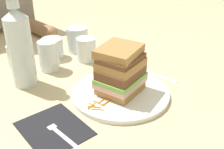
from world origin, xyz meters
TOP-DOWN VIEW (x-y plane):
  - ground_plane at (0.00, 0.00)m, footprint 3.00×3.00m
  - main_plate at (-0.01, 0.00)m, footprint 0.27×0.27m
  - sandwich at (-0.01, 0.00)m, footprint 0.14×0.13m
  - carrot_shred_0 at (-0.12, -0.00)m, footprint 0.02×0.00m
  - carrot_shred_1 at (-0.12, 0.01)m, footprint 0.00×0.02m
  - carrot_shred_2 at (-0.12, -0.01)m, footprint 0.02×0.03m
  - carrot_shred_3 at (-0.12, -0.02)m, footprint 0.02×0.03m
  - carrot_shred_4 at (-0.12, 0.00)m, footprint 0.03×0.01m
  - carrot_shred_5 at (-0.09, -0.02)m, footprint 0.03×0.01m
  - carrot_shred_6 at (-0.10, -0.00)m, footprint 0.01×0.03m
  - carrot_shred_7 at (-0.08, -0.00)m, footprint 0.03×0.01m
  - carrot_shred_8 at (0.07, 0.03)m, footprint 0.02×0.01m
  - carrot_shred_9 at (0.05, 0.01)m, footprint 0.02×0.02m
  - carrot_shred_10 at (0.07, 0.04)m, footprint 0.02×0.02m
  - carrot_shred_11 at (0.09, 0.02)m, footprint 0.01×0.03m
  - carrot_shred_12 at (0.09, 0.02)m, footprint 0.02×0.00m
  - carrot_shred_13 at (0.06, 0.02)m, footprint 0.02×0.02m
  - napkin_dark at (-0.23, 0.01)m, footprint 0.15×0.17m
  - fork at (-0.23, -0.02)m, footprint 0.02×0.17m
  - knife at (0.15, 0.02)m, footprint 0.03×0.20m
  - juice_glass at (0.07, 0.25)m, footprint 0.07×0.07m
  - water_bottle at (-0.17, 0.24)m, footprint 0.07×0.07m
  - empty_tumbler_0 at (-0.13, 0.38)m, footprint 0.06×0.06m
  - empty_tumbler_1 at (0.10, 0.34)m, footprint 0.08×0.08m
  - empty_tumbler_2 at (-0.06, 0.28)m, footprint 0.07×0.07m
  - empty_tumbler_3 at (-0.00, 0.35)m, footprint 0.08×0.08m

SIDE VIEW (x-z plane):
  - ground_plane at x=0.00m, z-range 0.00..0.00m
  - napkin_dark at x=-0.23m, z-range 0.00..0.00m
  - knife at x=0.15m, z-range 0.00..0.00m
  - fork at x=-0.23m, z-range 0.00..0.01m
  - main_plate at x=-0.01m, z-range 0.00..0.01m
  - carrot_shred_12 at x=0.09m, z-range 0.01..0.01m
  - carrot_shred_1 at x=-0.12m, z-range 0.01..0.01m
  - carrot_shred_4 at x=-0.12m, z-range 0.01..0.02m
  - carrot_shred_9 at x=0.05m, z-range 0.01..0.02m
  - carrot_shred_3 at x=-0.12m, z-range 0.01..0.02m
  - carrot_shred_13 at x=0.06m, z-range 0.01..0.02m
  - carrot_shred_10 at x=0.07m, z-range 0.01..0.02m
  - carrot_shred_2 at x=-0.12m, z-range 0.01..0.02m
  - carrot_shred_7 at x=-0.08m, z-range 0.01..0.02m
  - carrot_shred_11 at x=0.09m, z-range 0.01..0.02m
  - carrot_shred_0 at x=-0.12m, z-range 0.01..0.02m
  - carrot_shred_6 at x=-0.10m, z-range 0.01..0.02m
  - carrot_shred_8 at x=0.07m, z-range 0.01..0.02m
  - carrot_shred_5 at x=-0.09m, z-range 0.01..0.02m
  - empty_tumbler_3 at x=0.00m, z-range 0.00..0.07m
  - empty_tumbler_0 at x=-0.13m, z-range 0.00..0.08m
  - juice_glass at x=0.07m, z-range 0.00..0.08m
  - empty_tumbler_1 at x=0.10m, z-range 0.00..0.09m
  - empty_tumbler_2 at x=-0.06m, z-range 0.00..0.10m
  - sandwich at x=-0.01m, z-range 0.01..0.14m
  - water_bottle at x=-0.17m, z-range -0.01..0.25m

